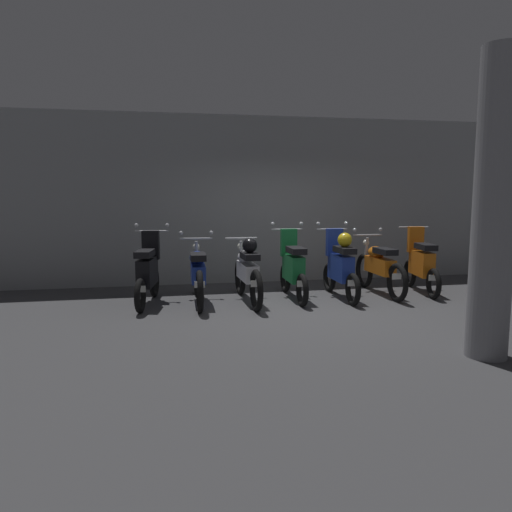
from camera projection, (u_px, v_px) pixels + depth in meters
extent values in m
plane|color=#424244|center=(306.00, 309.00, 7.61)|extent=(80.00, 80.00, 0.00)
cube|color=gray|center=(270.00, 200.00, 9.91)|extent=(16.00, 0.30, 3.31)
torus|color=black|center=(154.00, 282.00, 8.45)|extent=(0.18, 0.54, 0.53)
torus|color=black|center=(140.00, 296.00, 7.31)|extent=(0.18, 0.54, 0.53)
cube|color=black|center=(147.00, 272.00, 7.85)|extent=(0.34, 0.76, 0.44)
cube|color=black|center=(151.00, 245.00, 8.14)|extent=(0.30, 0.17, 0.48)
cube|color=black|center=(145.00, 254.00, 7.64)|extent=(0.32, 0.55, 0.10)
cylinder|color=#B7BABF|center=(152.00, 231.00, 8.24)|extent=(0.56, 0.13, 0.04)
sphere|color=#B7BABF|center=(136.00, 225.00, 8.23)|extent=(0.07, 0.07, 0.07)
sphere|color=#B7BABF|center=(167.00, 225.00, 8.24)|extent=(0.07, 0.07, 0.07)
cylinder|color=#B7BABF|center=(153.00, 258.00, 8.35)|extent=(0.08, 0.16, 0.85)
sphere|color=silver|center=(153.00, 240.00, 8.31)|extent=(0.12, 0.12, 0.12)
cube|color=white|center=(140.00, 289.00, 7.32)|extent=(0.16, 0.04, 0.10)
torus|color=black|center=(197.00, 277.00, 8.61)|extent=(0.11, 0.65, 0.65)
torus|color=black|center=(200.00, 291.00, 7.33)|extent=(0.11, 0.65, 0.65)
cube|color=#1E389E|center=(198.00, 272.00, 7.95)|extent=(0.25, 0.84, 0.28)
ellipsoid|color=#1E389E|center=(197.00, 258.00, 8.07)|extent=(0.28, 0.45, 0.22)
cube|color=black|center=(198.00, 257.00, 7.73)|extent=(0.26, 0.53, 0.10)
cylinder|color=#B7BABF|center=(196.00, 239.00, 8.42)|extent=(0.56, 0.06, 0.04)
sphere|color=#B7BABF|center=(181.00, 233.00, 8.36)|extent=(0.07, 0.07, 0.07)
sphere|color=#B7BABF|center=(211.00, 233.00, 8.45)|extent=(0.07, 0.07, 0.07)
cylinder|color=#B7BABF|center=(196.00, 259.00, 8.52)|extent=(0.06, 0.16, 0.65)
sphere|color=silver|center=(196.00, 247.00, 8.49)|extent=(0.12, 0.12, 0.12)
cube|color=white|center=(200.00, 285.00, 7.35)|extent=(0.16, 0.02, 0.10)
torus|color=black|center=(240.00, 276.00, 8.68)|extent=(0.11, 0.65, 0.65)
torus|color=black|center=(256.00, 290.00, 7.42)|extent=(0.11, 0.65, 0.65)
cube|color=silver|center=(248.00, 271.00, 8.02)|extent=(0.24, 0.84, 0.28)
ellipsoid|color=silver|center=(246.00, 257.00, 8.15)|extent=(0.27, 0.45, 0.22)
cube|color=black|center=(250.00, 256.00, 7.81)|extent=(0.26, 0.53, 0.10)
cylinder|color=#B7BABF|center=(241.00, 238.00, 8.49)|extent=(0.56, 0.05, 0.04)
cylinder|color=#B7BABF|center=(241.00, 259.00, 8.58)|extent=(0.06, 0.16, 0.65)
sphere|color=silver|center=(241.00, 246.00, 8.56)|extent=(0.12, 0.12, 0.12)
cube|color=white|center=(256.00, 284.00, 7.43)|extent=(0.16, 0.02, 0.10)
sphere|color=black|center=(250.00, 245.00, 7.79)|extent=(0.24, 0.24, 0.24)
torus|color=black|center=(285.00, 278.00, 8.86)|extent=(0.10, 0.53, 0.53)
torus|color=black|center=(302.00, 290.00, 7.74)|extent=(0.10, 0.53, 0.53)
cube|color=#197238|center=(293.00, 268.00, 8.27)|extent=(0.23, 0.74, 0.44)
cube|color=#197238|center=(289.00, 242.00, 8.55)|extent=(0.28, 0.12, 0.48)
cube|color=black|center=(296.00, 250.00, 8.07)|extent=(0.25, 0.52, 0.10)
cylinder|color=#B7BABF|center=(287.00, 229.00, 8.66)|extent=(0.56, 0.05, 0.04)
sphere|color=#B7BABF|center=(273.00, 224.00, 8.60)|extent=(0.07, 0.07, 0.07)
sphere|color=#B7BABF|center=(301.00, 224.00, 8.69)|extent=(0.07, 0.07, 0.07)
cylinder|color=#B7BABF|center=(286.00, 255.00, 8.76)|extent=(0.06, 0.15, 0.85)
sphere|color=silver|center=(286.00, 238.00, 8.72)|extent=(0.12, 0.12, 0.12)
cube|color=white|center=(302.00, 284.00, 7.75)|extent=(0.16, 0.01, 0.10)
torus|color=black|center=(329.00, 277.00, 8.92)|extent=(0.10, 0.53, 0.53)
torus|color=black|center=(353.00, 289.00, 7.79)|extent=(0.10, 0.53, 0.53)
cube|color=#1E389E|center=(341.00, 267.00, 8.32)|extent=(0.23, 0.74, 0.44)
cube|color=#1E389E|center=(334.00, 242.00, 8.61)|extent=(0.28, 0.12, 0.48)
cube|color=black|center=(345.00, 250.00, 8.12)|extent=(0.25, 0.52, 0.10)
cylinder|color=#B7BABF|center=(332.00, 229.00, 8.71)|extent=(0.56, 0.04, 0.04)
sphere|color=#B7BABF|center=(318.00, 224.00, 8.65)|extent=(0.07, 0.07, 0.07)
sphere|color=#B7BABF|center=(346.00, 223.00, 8.75)|extent=(0.07, 0.07, 0.07)
cylinder|color=#B7BABF|center=(331.00, 255.00, 8.82)|extent=(0.06, 0.15, 0.85)
sphere|color=silver|center=(331.00, 237.00, 8.78)|extent=(0.12, 0.12, 0.12)
cube|color=white|center=(353.00, 283.00, 7.80)|extent=(0.16, 0.01, 0.10)
sphere|color=gold|center=(345.00, 240.00, 8.10)|extent=(0.24, 0.24, 0.24)
torus|color=black|center=(364.00, 270.00, 9.32)|extent=(0.10, 0.65, 0.65)
torus|color=black|center=(397.00, 283.00, 8.06)|extent=(0.10, 0.65, 0.65)
cube|color=orange|center=(380.00, 266.00, 8.66)|extent=(0.23, 0.84, 0.28)
ellipsoid|color=orange|center=(376.00, 252.00, 8.79)|extent=(0.27, 0.44, 0.22)
cube|color=black|center=(385.00, 251.00, 8.45)|extent=(0.25, 0.52, 0.10)
cylinder|color=#B7BABF|center=(368.00, 235.00, 9.13)|extent=(0.56, 0.04, 0.04)
sphere|color=#B7BABF|center=(355.00, 230.00, 9.06)|extent=(0.07, 0.07, 0.07)
sphere|color=#B7BABF|center=(380.00, 230.00, 9.17)|extent=(0.07, 0.07, 0.07)
cylinder|color=#B7BABF|center=(366.00, 254.00, 9.23)|extent=(0.06, 0.16, 0.65)
sphere|color=silver|center=(366.00, 243.00, 9.20)|extent=(0.12, 0.12, 0.12)
cube|color=white|center=(397.00, 276.00, 8.07)|extent=(0.16, 0.01, 0.10)
torus|color=black|center=(410.00, 273.00, 9.42)|extent=(0.17, 0.54, 0.53)
torus|color=black|center=(434.00, 284.00, 8.28)|extent=(0.17, 0.54, 0.53)
cube|color=orange|center=(422.00, 263.00, 8.81)|extent=(0.33, 0.76, 0.44)
cube|color=orange|center=(416.00, 240.00, 9.10)|extent=(0.30, 0.16, 0.48)
cube|color=black|center=(426.00, 247.00, 8.61)|extent=(0.32, 0.55, 0.10)
cylinder|color=#B7BABF|center=(413.00, 227.00, 9.21)|extent=(0.56, 0.12, 0.04)
cylinder|color=#B7BABF|center=(412.00, 252.00, 9.32)|extent=(0.08, 0.15, 0.85)
sphere|color=silver|center=(412.00, 235.00, 9.28)|extent=(0.12, 0.12, 0.12)
cube|color=white|center=(433.00, 278.00, 8.29)|extent=(0.16, 0.04, 0.10)
cylinder|color=gray|center=(495.00, 207.00, 5.19)|extent=(0.44, 0.44, 3.31)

